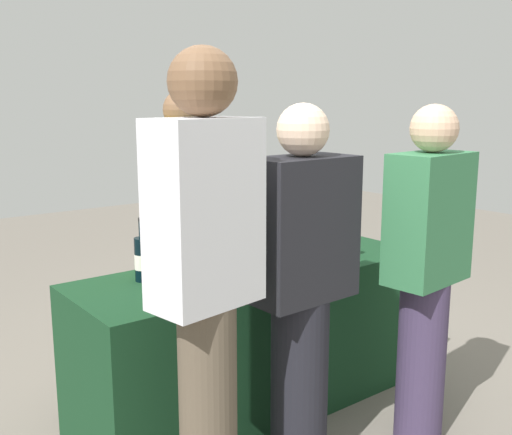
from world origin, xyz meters
TOP-DOWN VIEW (x-y plane):
  - ground_plane at (0.00, 0.00)m, footprint 12.00×12.00m
  - tasting_table at (0.00, 0.00)m, footprint 1.85×0.64m
  - wine_bottle_0 at (-0.55, 0.13)m, footprint 0.08×0.08m
  - wine_bottle_1 at (0.14, 0.15)m, footprint 0.07×0.07m
  - wine_bottle_2 at (0.42, 0.09)m, footprint 0.07×0.07m
  - wine_bottle_3 at (0.65, 0.08)m, footprint 0.07×0.07m
  - wine_glass_0 at (-0.11, -0.15)m, footprint 0.07×0.07m
  - wine_glass_1 at (-0.02, -0.16)m, footprint 0.07×0.07m
  - wine_glass_2 at (0.14, -0.12)m, footprint 0.08×0.08m
  - wine_glass_3 at (0.38, -0.09)m, footprint 0.06×0.06m
  - wine_glass_4 at (0.53, -0.15)m, footprint 0.07×0.07m
  - server_pouring at (-0.08, 0.53)m, footprint 0.41×0.25m
  - guest_0 at (-0.69, -0.61)m, footprint 0.41×0.27m
  - guest_1 at (-0.20, -0.55)m, footprint 0.45×0.25m
  - guest_2 at (0.40, -0.72)m, footprint 0.42×0.26m

SIDE VIEW (x-z plane):
  - ground_plane at x=0.00m, z-range 0.00..0.00m
  - tasting_table at x=0.00m, z-range 0.00..0.74m
  - guest_1 at x=-0.20m, z-range 0.05..1.59m
  - guest_2 at x=0.40m, z-range 0.06..1.60m
  - wine_glass_3 at x=0.38m, z-range 0.77..0.89m
  - wine_glass_1 at x=-0.02m, z-range 0.77..0.90m
  - wine_glass_4 at x=0.53m, z-range 0.77..0.90m
  - wine_glass_0 at x=-0.11m, z-range 0.77..0.91m
  - wine_glass_2 at x=0.14m, z-range 0.77..0.91m
  - wine_bottle_0 at x=-0.55m, z-range 0.70..0.99m
  - wine_bottle_1 at x=0.14m, z-range 0.70..1.00m
  - wine_bottle_3 at x=0.65m, z-range 0.70..1.01m
  - wine_bottle_2 at x=0.42m, z-range 0.69..1.02m
  - server_pouring at x=-0.08m, z-range 0.07..1.68m
  - guest_0 at x=-0.69m, z-range 0.09..1.82m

